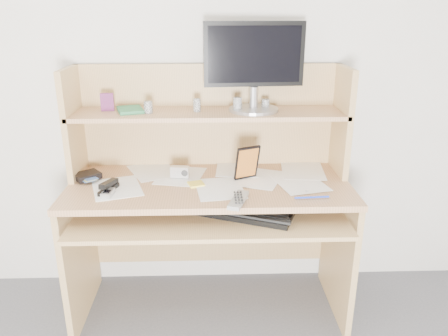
{
  "coord_description": "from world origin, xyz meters",
  "views": [
    {
      "loc": [
        0.01,
        -0.54,
        1.56
      ],
      "look_at": [
        0.07,
        1.43,
        0.85
      ],
      "focal_mm": 35.0,
      "sensor_mm": 36.0,
      "label": 1
    }
  ],
  "objects_px": {
    "keyboard": "(239,210)",
    "monitor": "(254,64)",
    "desk": "(209,187)",
    "game_case": "(247,163)",
    "tv_remote": "(238,200)"
  },
  "relations": [
    {
      "from": "keyboard",
      "to": "monitor",
      "type": "relative_size",
      "value": 1.08
    },
    {
      "from": "desk",
      "to": "game_case",
      "type": "distance_m",
      "value": 0.25
    },
    {
      "from": "monitor",
      "to": "keyboard",
      "type": "bearing_deg",
      "value": -109.93
    },
    {
      "from": "desk",
      "to": "game_case",
      "type": "bearing_deg",
      "value": -14.46
    },
    {
      "from": "desk",
      "to": "game_case",
      "type": "xyz_separation_m",
      "value": [
        0.19,
        -0.05,
        0.15
      ]
    },
    {
      "from": "keyboard",
      "to": "tv_remote",
      "type": "height_order",
      "value": "tv_remote"
    },
    {
      "from": "desk",
      "to": "keyboard",
      "type": "relative_size",
      "value": 2.59
    },
    {
      "from": "game_case",
      "to": "monitor",
      "type": "relative_size",
      "value": 0.35
    },
    {
      "from": "desk",
      "to": "tv_remote",
      "type": "bearing_deg",
      "value": -68.54
    },
    {
      "from": "tv_remote",
      "to": "monitor",
      "type": "relative_size",
      "value": 0.38
    },
    {
      "from": "desk",
      "to": "monitor",
      "type": "relative_size",
      "value": 2.79
    },
    {
      "from": "game_case",
      "to": "desk",
      "type": "bearing_deg",
      "value": 140.39
    },
    {
      "from": "keyboard",
      "to": "game_case",
      "type": "distance_m",
      "value": 0.26
    },
    {
      "from": "desk",
      "to": "game_case",
      "type": "height_order",
      "value": "desk"
    },
    {
      "from": "game_case",
      "to": "tv_remote",
      "type": "bearing_deg",
      "value": -127.42
    }
  ]
}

